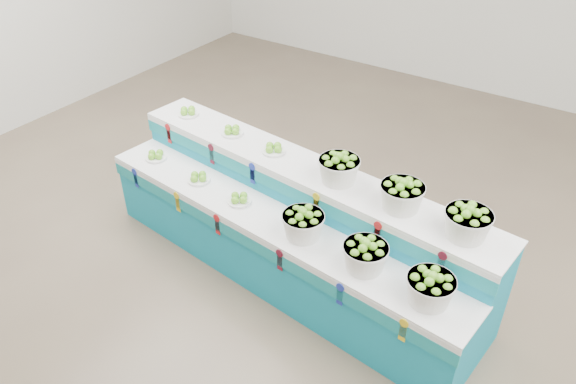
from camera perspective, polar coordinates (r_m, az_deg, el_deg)
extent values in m
plane|color=brown|center=(5.14, 3.35, -9.70)|extent=(10.00, 10.00, 0.00)
cylinder|color=white|center=(5.66, -13.36, 3.71)|extent=(0.23, 0.23, 0.09)
cylinder|color=white|center=(5.23, -9.13, 1.52)|extent=(0.23, 0.23, 0.09)
cylinder|color=white|center=(4.91, -5.00, -0.62)|extent=(0.23, 0.23, 0.09)
cylinder|color=white|center=(5.76, -10.16, 8.13)|extent=(0.23, 0.23, 0.09)
cylinder|color=white|center=(5.34, -5.75, 6.31)|extent=(0.23, 0.23, 0.09)
cylinder|color=white|center=(5.02, -1.49, 4.51)|extent=(0.23, 0.23, 0.09)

